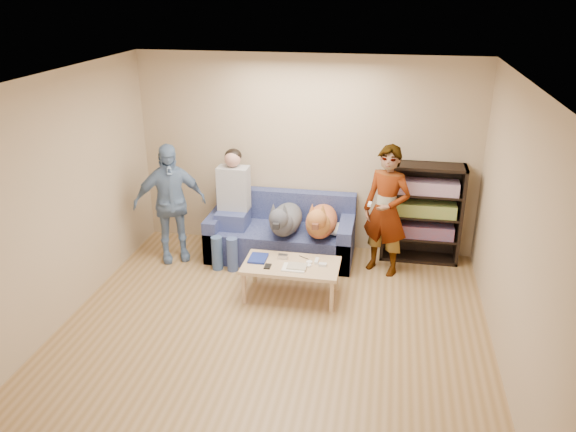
% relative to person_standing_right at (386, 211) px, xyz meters
% --- Properties ---
extents(ground, '(5.00, 5.00, 0.00)m').
position_rel_person_standing_right_xyz_m(ground, '(-1.10, -1.89, -0.82)').
color(ground, olive).
rests_on(ground, ground).
extents(ceiling, '(5.00, 5.00, 0.00)m').
position_rel_person_standing_right_xyz_m(ceiling, '(-1.10, -1.89, 1.78)').
color(ceiling, white).
rests_on(ceiling, ground).
extents(wall_back, '(4.50, 0.00, 4.50)m').
position_rel_person_standing_right_xyz_m(wall_back, '(-1.10, 0.61, 0.48)').
color(wall_back, tan).
rests_on(wall_back, ground).
extents(wall_front, '(4.50, 0.00, 4.50)m').
position_rel_person_standing_right_xyz_m(wall_front, '(-1.10, -4.39, 0.48)').
color(wall_front, tan).
rests_on(wall_front, ground).
extents(wall_left, '(0.00, 5.00, 5.00)m').
position_rel_person_standing_right_xyz_m(wall_left, '(-3.35, -1.89, 0.48)').
color(wall_left, tan).
rests_on(wall_left, ground).
extents(wall_right, '(0.00, 5.00, 5.00)m').
position_rel_person_standing_right_xyz_m(wall_right, '(1.15, -1.89, 0.48)').
color(wall_right, tan).
rests_on(wall_right, ground).
extents(blanket, '(0.38, 0.32, 0.13)m').
position_rel_person_standing_right_xyz_m(blanket, '(-0.59, 0.09, -0.33)').
color(blanket, '#B4B4B9').
rests_on(blanket, sofa).
extents(person_standing_right, '(0.71, 0.61, 1.64)m').
position_rel_person_standing_right_xyz_m(person_standing_right, '(0.00, 0.00, 0.00)').
color(person_standing_right, gray).
rests_on(person_standing_right, ground).
extents(person_standing_left, '(0.99, 0.78, 1.57)m').
position_rel_person_standing_right_xyz_m(person_standing_left, '(-2.74, -0.15, -0.03)').
color(person_standing_left, '#6F85B2').
rests_on(person_standing_left, ground).
extents(held_controller, '(0.05, 0.11, 0.03)m').
position_rel_person_standing_right_xyz_m(held_controller, '(-0.20, -0.20, 0.15)').
color(held_controller, white).
rests_on(held_controller, person_standing_right).
extents(notebook_blue, '(0.20, 0.26, 0.03)m').
position_rel_person_standing_right_xyz_m(notebook_blue, '(-1.43, -0.79, -0.39)').
color(notebook_blue, navy).
rests_on(notebook_blue, coffee_table).
extents(papers, '(0.26, 0.20, 0.02)m').
position_rel_person_standing_right_xyz_m(papers, '(-0.98, -0.94, -0.39)').
color(papers, white).
rests_on(papers, coffee_table).
extents(magazine, '(0.22, 0.17, 0.01)m').
position_rel_person_standing_right_xyz_m(magazine, '(-0.95, -0.92, -0.38)').
color(magazine, '#ADA08A').
rests_on(magazine, coffee_table).
extents(camera_silver, '(0.11, 0.06, 0.05)m').
position_rel_person_standing_right_xyz_m(camera_silver, '(-1.15, -0.72, -0.37)').
color(camera_silver, '#ADADB1').
rests_on(camera_silver, coffee_table).
extents(controller_a, '(0.04, 0.13, 0.03)m').
position_rel_person_standing_right_xyz_m(controller_a, '(-0.75, -0.74, -0.38)').
color(controller_a, white).
rests_on(controller_a, coffee_table).
extents(controller_b, '(0.09, 0.06, 0.03)m').
position_rel_person_standing_right_xyz_m(controller_b, '(-0.67, -0.82, -0.38)').
color(controller_b, silver).
rests_on(controller_b, coffee_table).
extents(headphone_cup_a, '(0.07, 0.07, 0.02)m').
position_rel_person_standing_right_xyz_m(headphone_cup_a, '(-0.83, -0.86, -0.39)').
color(headphone_cup_a, white).
rests_on(headphone_cup_a, coffee_table).
extents(headphone_cup_b, '(0.07, 0.07, 0.02)m').
position_rel_person_standing_right_xyz_m(headphone_cup_b, '(-0.83, -0.78, -0.39)').
color(headphone_cup_b, white).
rests_on(headphone_cup_b, coffee_table).
extents(pen_orange, '(0.13, 0.06, 0.01)m').
position_rel_person_standing_right_xyz_m(pen_orange, '(-1.05, -1.00, -0.39)').
color(pen_orange, orange).
rests_on(pen_orange, coffee_table).
extents(pen_black, '(0.13, 0.08, 0.01)m').
position_rel_person_standing_right_xyz_m(pen_black, '(-0.91, -0.66, -0.39)').
color(pen_black, black).
rests_on(pen_black, coffee_table).
extents(wallet, '(0.07, 0.12, 0.02)m').
position_rel_person_standing_right_xyz_m(wallet, '(-1.28, -0.96, -0.39)').
color(wallet, black).
rests_on(wallet, coffee_table).
extents(sofa, '(1.90, 0.85, 0.82)m').
position_rel_person_standing_right_xyz_m(sofa, '(-1.35, 0.21, -0.54)').
color(sofa, '#515B93').
rests_on(sofa, ground).
extents(person_seated, '(0.40, 0.73, 1.47)m').
position_rel_person_standing_right_xyz_m(person_seated, '(-1.98, 0.08, -0.05)').
color(person_seated, '#3C4A84').
rests_on(person_seated, sofa).
extents(dog_gray, '(0.39, 1.24, 0.57)m').
position_rel_person_standing_right_xyz_m(dog_gray, '(-1.26, -0.05, -0.19)').
color(dog_gray, '#4D5058').
rests_on(dog_gray, sofa).
extents(dog_tan, '(0.39, 1.16, 0.57)m').
position_rel_person_standing_right_xyz_m(dog_tan, '(-0.80, -0.02, -0.19)').
color(dog_tan, '#BB6039').
rests_on(dog_tan, sofa).
extents(coffee_table, '(1.10, 0.60, 0.42)m').
position_rel_person_standing_right_xyz_m(coffee_table, '(-1.03, -0.84, -0.44)').
color(coffee_table, tan).
rests_on(coffee_table, ground).
extents(bookshelf, '(1.00, 0.34, 1.30)m').
position_rel_person_standing_right_xyz_m(bookshelf, '(0.45, 0.44, -0.14)').
color(bookshelf, black).
rests_on(bookshelf, ground).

